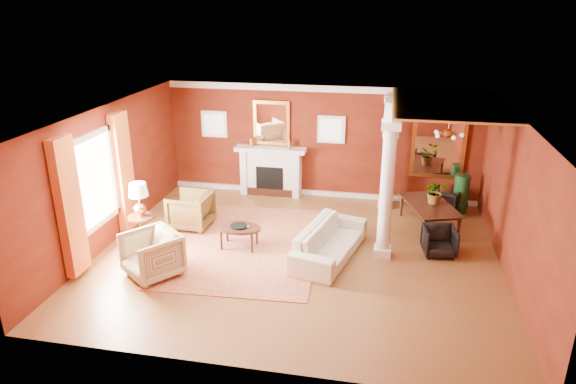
% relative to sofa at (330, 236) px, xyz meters
% --- Properties ---
extents(ground, '(8.00, 8.00, 0.00)m').
position_rel_sofa_xyz_m(ground, '(-0.65, -0.09, -0.45)').
color(ground, brown).
rests_on(ground, ground).
extents(room_shell, '(8.04, 7.04, 2.92)m').
position_rel_sofa_xyz_m(room_shell, '(-0.65, -0.09, 1.57)').
color(room_shell, maroon).
rests_on(room_shell, ground).
extents(fireplace, '(1.85, 0.42, 1.29)m').
position_rel_sofa_xyz_m(fireplace, '(-1.95, 3.23, 0.20)').
color(fireplace, white).
rests_on(fireplace, ground).
extents(overmantel_mirror, '(0.95, 0.07, 1.15)m').
position_rel_sofa_xyz_m(overmantel_mirror, '(-1.95, 3.37, 1.45)').
color(overmantel_mirror, gold).
rests_on(overmantel_mirror, fireplace).
extents(flank_window_left, '(0.70, 0.07, 0.70)m').
position_rel_sofa_xyz_m(flank_window_left, '(-3.50, 3.38, 1.35)').
color(flank_window_left, white).
rests_on(flank_window_left, room_shell).
extents(flank_window_right, '(0.70, 0.07, 0.70)m').
position_rel_sofa_xyz_m(flank_window_right, '(-0.40, 3.38, 1.35)').
color(flank_window_right, white).
rests_on(flank_window_right, room_shell).
extents(left_window, '(0.21, 2.55, 2.60)m').
position_rel_sofa_xyz_m(left_window, '(-4.55, -0.69, 0.98)').
color(left_window, white).
rests_on(left_window, room_shell).
extents(column_front, '(0.36, 0.36, 2.80)m').
position_rel_sofa_xyz_m(column_front, '(1.05, 0.21, 0.98)').
color(column_front, white).
rests_on(column_front, ground).
extents(column_back, '(0.36, 0.36, 2.80)m').
position_rel_sofa_xyz_m(column_back, '(1.05, 2.91, 0.98)').
color(column_back, white).
rests_on(column_back, ground).
extents(header_beam, '(0.30, 3.20, 0.32)m').
position_rel_sofa_xyz_m(header_beam, '(1.05, 1.81, 2.17)').
color(header_beam, white).
rests_on(header_beam, column_front).
extents(amber_ceiling, '(2.30, 3.40, 0.04)m').
position_rel_sofa_xyz_m(amber_ceiling, '(2.20, 1.66, 2.42)').
color(amber_ceiling, gold).
rests_on(amber_ceiling, room_shell).
extents(dining_mirror, '(1.30, 0.07, 1.70)m').
position_rel_sofa_xyz_m(dining_mirror, '(2.25, 3.37, 1.10)').
color(dining_mirror, gold).
rests_on(dining_mirror, room_shell).
extents(chandelier, '(0.60, 0.62, 0.75)m').
position_rel_sofa_xyz_m(chandelier, '(2.25, 1.71, 1.80)').
color(chandelier, '#C2813D').
rests_on(chandelier, room_shell).
extents(crown_trim, '(8.00, 0.08, 0.16)m').
position_rel_sofa_xyz_m(crown_trim, '(-0.65, 3.37, 2.37)').
color(crown_trim, white).
rests_on(crown_trim, room_shell).
extents(base_trim, '(8.00, 0.08, 0.12)m').
position_rel_sofa_xyz_m(base_trim, '(-0.65, 3.37, -0.39)').
color(base_trim, white).
rests_on(base_trim, ground).
extents(rug, '(3.28, 4.25, 0.02)m').
position_rel_sofa_xyz_m(rug, '(-1.81, 0.15, -0.44)').
color(rug, maroon).
rests_on(rug, ground).
extents(sofa, '(1.18, 2.37, 0.89)m').
position_rel_sofa_xyz_m(sofa, '(0.00, 0.00, 0.00)').
color(sofa, beige).
rests_on(sofa, ground).
extents(armchair_leopard, '(0.86, 0.91, 0.90)m').
position_rel_sofa_xyz_m(armchair_leopard, '(-3.27, 0.83, 0.00)').
color(armchair_leopard, black).
rests_on(armchair_leopard, ground).
extents(armchair_stripe, '(1.26, 1.25, 0.95)m').
position_rel_sofa_xyz_m(armchair_stripe, '(-3.18, -1.40, 0.03)').
color(armchair_stripe, '#CAB486').
rests_on(armchair_stripe, ground).
extents(coffee_table, '(0.93, 0.93, 0.47)m').
position_rel_sofa_xyz_m(coffee_table, '(-1.90, 0.03, -0.02)').
color(coffee_table, black).
rests_on(coffee_table, ground).
extents(coffee_book, '(0.15, 0.11, 0.23)m').
position_rel_sofa_xyz_m(coffee_book, '(-1.88, 0.03, 0.14)').
color(coffee_book, black).
rests_on(coffee_book, coffee_table).
extents(side_table, '(0.55, 0.55, 1.37)m').
position_rel_sofa_xyz_m(side_table, '(-3.96, -0.20, 0.46)').
color(side_table, black).
rests_on(side_table, ground).
extents(dining_table, '(1.06, 1.74, 0.91)m').
position_rel_sofa_xyz_m(dining_table, '(2.07, 1.81, 0.01)').
color(dining_table, black).
rests_on(dining_table, ground).
extents(dining_chair_near, '(0.71, 0.68, 0.65)m').
position_rel_sofa_xyz_m(dining_chair_near, '(2.17, 0.51, -0.12)').
color(dining_chair_near, black).
rests_on(dining_chair_near, ground).
extents(dining_chair_far, '(0.82, 0.79, 0.65)m').
position_rel_sofa_xyz_m(dining_chair_far, '(2.51, 2.83, -0.12)').
color(dining_chair_far, black).
rests_on(dining_chair_far, ground).
extents(green_urn, '(0.40, 0.40, 0.96)m').
position_rel_sofa_xyz_m(green_urn, '(2.85, 2.91, -0.07)').
color(green_urn, '#133C1A').
rests_on(green_urn, ground).
extents(potted_plant, '(0.65, 0.69, 0.44)m').
position_rel_sofa_xyz_m(potted_plant, '(2.14, 1.89, 0.69)').
color(potted_plant, '#26591E').
rests_on(potted_plant, dining_table).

